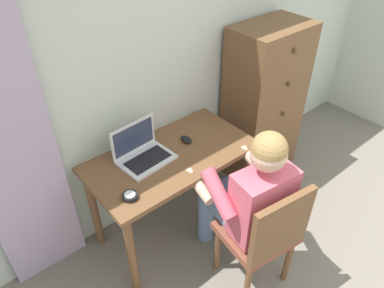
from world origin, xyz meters
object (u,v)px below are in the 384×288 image
(person_seated, at_px, (248,194))
(chair, at_px, (264,234))
(desk, at_px, (171,168))
(laptop, at_px, (142,152))
(computer_mouse, at_px, (186,139))
(dresser, at_px, (264,103))
(desk_clock, at_px, (130,196))

(person_seated, bearing_deg, chair, -97.08)
(desk, height_order, laptop, laptop)
(chair, distance_m, laptop, 0.92)
(chair, distance_m, computer_mouse, 0.82)
(desk, height_order, chair, chair)
(desk, relative_size, person_seated, 0.94)
(dresser, height_order, chair, dresser)
(desk, xyz_separation_m, person_seated, (0.17, -0.54, 0.06))
(dresser, height_order, laptop, dresser)
(desk, bearing_deg, dresser, 5.93)
(desk_clock, bearing_deg, computer_mouse, 20.03)
(desk, bearing_deg, person_seated, -72.42)
(dresser, bearing_deg, computer_mouse, -176.18)
(dresser, height_order, computer_mouse, dresser)
(desk, height_order, computer_mouse, computer_mouse)
(desk, height_order, person_seated, person_seated)
(dresser, relative_size, person_seated, 1.12)
(person_seated, height_order, laptop, person_seated)
(dresser, bearing_deg, person_seated, -143.78)
(dresser, relative_size, laptop, 3.73)
(dresser, distance_m, chair, 1.25)
(chair, bearing_deg, laptop, 110.97)
(dresser, xyz_separation_m, desk_clock, (-1.49, -0.28, 0.08))
(laptop, bearing_deg, computer_mouse, -6.73)
(chair, relative_size, person_seated, 0.73)
(desk, xyz_separation_m, chair, (0.15, -0.73, -0.13))
(chair, xyz_separation_m, person_seated, (0.02, 0.18, 0.18))
(dresser, bearing_deg, desk, -174.07)
(desk, bearing_deg, computer_mouse, 16.46)
(computer_mouse, relative_size, desk_clock, 1.11)
(person_seated, relative_size, laptop, 3.32)
(chair, bearing_deg, desk, 101.67)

